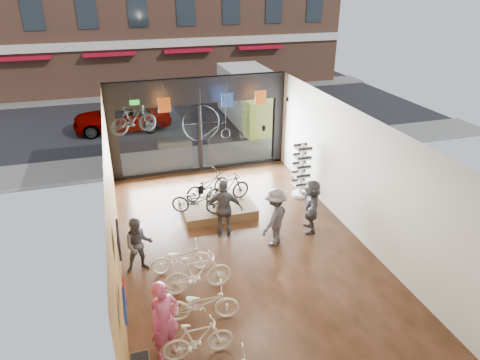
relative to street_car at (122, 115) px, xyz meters
name	(u,v)px	position (x,y,z in m)	size (l,w,h in m)	color
ground_plane	(244,250)	(2.79, -12.00, -0.84)	(7.00, 12.00, 0.04)	black
ceiling	(245,125)	(2.79, -12.00, 3.00)	(7.00, 12.00, 0.04)	black
wall_left	(112,210)	(-0.73, -12.00, 1.08)	(0.04, 12.00, 3.80)	#B18436
wall_right	(358,176)	(6.31, -12.00, 1.08)	(0.04, 12.00, 3.80)	beige
storefront	(199,125)	(2.79, -6.00, 1.08)	(7.00, 0.26, 3.80)	black
exit_sign	(134,102)	(0.39, -6.12, 2.23)	(0.35, 0.06, 0.18)	#198C26
street_road	(169,110)	(2.79, 3.00, -0.83)	(30.00, 18.00, 0.02)	black
sidewalk_near	(195,157)	(2.79, -4.80, -0.76)	(30.00, 2.40, 0.12)	slate
sidewalk_far	(161,93)	(2.79, 7.00, -0.76)	(30.00, 2.00, 0.12)	slate
street_car	(122,115)	(0.00, 0.00, 0.00)	(1.94, 4.83, 1.65)	gray
box_truck	(254,99)	(6.77, -1.00, 0.53)	(2.30, 6.89, 2.71)	silver
floor_bike_1	(198,339)	(0.71, -15.42, -0.37)	(0.43, 1.52, 0.92)	beige
floor_bike_2	(202,304)	(1.02, -14.39, -0.37)	(0.60, 1.72, 0.91)	beige
floor_bike_3	(198,274)	(1.13, -13.38, -0.29)	(0.50, 1.77, 1.06)	beige
floor_bike_4	(181,258)	(0.86, -12.49, -0.40)	(0.57, 1.63, 0.86)	beige
display_platform	(217,207)	(2.58, -9.57, -0.67)	(2.40, 1.80, 0.30)	brown
display_bike_left	(197,201)	(1.83, -10.01, -0.08)	(0.59, 1.68, 0.88)	black
display_bike_mid	(228,189)	(2.96, -9.56, -0.03)	(0.46, 1.65, 0.99)	black
display_bike_right	(207,185)	(2.39, -9.03, -0.07)	(0.60, 1.73, 0.91)	black
customer_0	(165,320)	(0.10, -15.17, 0.10)	(0.67, 0.44, 1.84)	#CC4C72
customer_1	(139,245)	(-0.18, -12.08, -0.02)	(0.78, 0.60, 1.60)	#3F3F44
customer_2	(224,209)	(2.44, -11.10, 0.12)	(1.10, 0.46, 1.88)	#3F3F44
customer_3	(275,217)	(3.73, -11.96, 0.08)	(1.17, 0.67, 1.81)	#3F3F44
customer_5	(311,206)	(5.08, -11.56, 0.04)	(1.60, 0.51, 1.72)	#3F3F44
sunglasses_rack	(301,171)	(5.74, -9.33, 0.16)	(0.58, 0.48, 1.97)	white
wall_merch	(129,325)	(-0.59, -15.50, 0.48)	(0.40, 2.40, 2.60)	navy
penny_farthing	(209,124)	(2.81, -7.72, 1.68)	(1.68, 0.06, 1.35)	black
hung_bike	(133,119)	(0.21, -7.80, 2.10)	(0.45, 1.58, 0.95)	black
jersey_left	(164,105)	(1.39, -6.80, 2.23)	(0.45, 0.03, 0.55)	#CC5919
jersey_mid	(227,100)	(3.74, -6.80, 2.23)	(0.45, 0.03, 0.55)	#1E3F99
jersey_right	(261,97)	(5.05, -6.80, 2.23)	(0.45, 0.03, 0.55)	#CC5919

